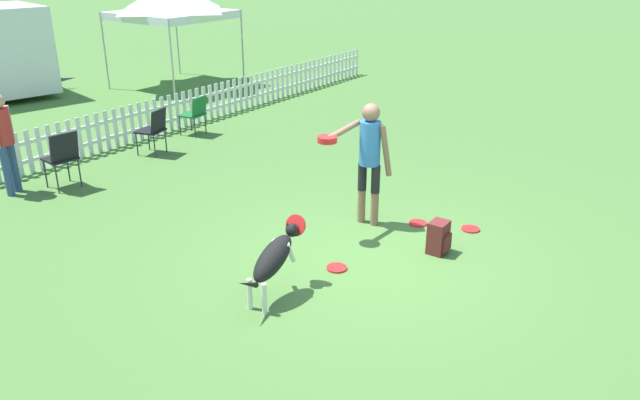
# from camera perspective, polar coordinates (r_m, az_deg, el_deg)

# --- Properties ---
(ground_plane) EXTENTS (240.00, 240.00, 0.00)m
(ground_plane) POSITION_cam_1_polar(r_m,az_deg,el_deg) (7.84, 4.06, -4.91)
(ground_plane) COLOR #4C7A38
(handler_person) EXTENTS (1.03, 0.60, 1.69)m
(handler_person) POSITION_cam_1_polar(r_m,az_deg,el_deg) (8.26, 4.36, 4.53)
(handler_person) COLOR #8C664C
(handler_person) RESTS_ON ground_plane
(leaping_dog) EXTENTS (1.14, 0.33, 0.81)m
(leaping_dog) POSITION_cam_1_polar(r_m,az_deg,el_deg) (6.70, -4.22, -5.22)
(leaping_dog) COLOR black
(leaping_dog) RESTS_ON ground_plane
(frisbee_near_handler) EXTENTS (0.25, 0.25, 0.02)m
(frisbee_near_handler) POSITION_cam_1_polar(r_m,az_deg,el_deg) (8.68, 13.59, -2.59)
(frisbee_near_handler) COLOR red
(frisbee_near_handler) RESTS_ON ground_plane
(frisbee_near_dog) EXTENTS (0.25, 0.25, 0.02)m
(frisbee_near_dog) POSITION_cam_1_polar(r_m,az_deg,el_deg) (8.72, 8.94, -2.10)
(frisbee_near_dog) COLOR red
(frisbee_near_dog) RESTS_ON ground_plane
(frisbee_midfield) EXTENTS (0.25, 0.25, 0.02)m
(frisbee_midfield) POSITION_cam_1_polar(r_m,az_deg,el_deg) (7.47, 1.54, -6.22)
(frisbee_midfield) COLOR red
(frisbee_midfield) RESTS_ON ground_plane
(backpack_on_grass) EXTENTS (0.26, 0.25, 0.42)m
(backpack_on_grass) POSITION_cam_1_polar(r_m,az_deg,el_deg) (7.90, 10.80, -3.39)
(backpack_on_grass) COLOR maroon
(backpack_on_grass) RESTS_ON ground_plane
(picket_fence) EXTENTS (19.48, 0.04, 0.74)m
(picket_fence) POSITION_cam_1_polar(r_m,az_deg,el_deg) (11.82, -22.28, 4.95)
(picket_fence) COLOR white
(picket_fence) RESTS_ON ground_plane
(folding_chair_blue_left) EXTENTS (0.50, 0.52, 0.93)m
(folding_chair_blue_left) POSITION_cam_1_polar(r_m,az_deg,el_deg) (10.46, -22.50, 3.85)
(folding_chair_blue_left) COLOR #333338
(folding_chair_blue_left) RESTS_ON ground_plane
(folding_chair_center) EXTENTS (0.54, 0.56, 0.85)m
(folding_chair_center) POSITION_cam_1_polar(r_m,az_deg,el_deg) (11.73, -14.94, 6.44)
(folding_chair_center) COLOR #333338
(folding_chair_center) RESTS_ON ground_plane
(folding_chair_green_right) EXTENTS (0.50, 0.51, 0.79)m
(folding_chair_green_right) POSITION_cam_1_polar(r_m,az_deg,el_deg) (12.81, -11.34, 7.90)
(folding_chair_green_right) COLOR #333338
(folding_chair_green_right) RESTS_ON ground_plane
(canopy_tent_main) EXTENTS (2.57, 2.57, 2.71)m
(canopy_tent_main) POSITION_cam_1_polar(r_m,az_deg,el_deg) (17.26, -13.51, 17.36)
(canopy_tent_main) COLOR #B2B2B2
(canopy_tent_main) RESTS_ON ground_plane
(spectator_standing) EXTENTS (0.39, 0.27, 1.56)m
(spectator_standing) POSITION_cam_1_polar(r_m,az_deg,el_deg) (10.50, -26.95, 5.33)
(spectator_standing) COLOR #334C7A
(spectator_standing) RESTS_ON ground_plane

